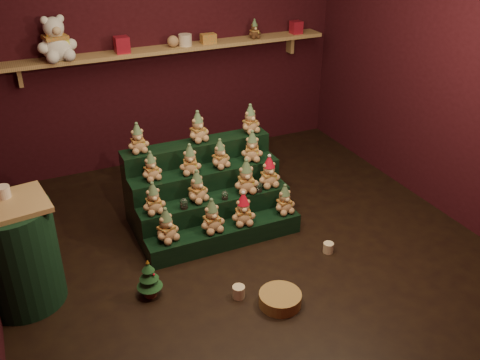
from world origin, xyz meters
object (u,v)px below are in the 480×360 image
snow_globe_a (184,203)px  snow_globe_b (225,195)px  wicker_basket (280,299)px  side_table (17,254)px  white_bear (54,32)px  brown_bear (254,29)px  mug_left (239,292)px  mini_christmas_tree (149,278)px  riser_tier_front (225,236)px  mug_right (328,248)px  snow_globe_c (259,187)px

snow_globe_a → snow_globe_b: bearing=0.0°
snow_globe_b → wicker_basket: (-0.00, -1.06, -0.35)m
side_table → wicker_basket: (1.73, -0.86, -0.37)m
white_bear → brown_bear: 2.11m
white_bear → mug_left: bearing=-81.2°
mini_christmas_tree → wicker_basket: mini_christmas_tree is taller
mini_christmas_tree → brown_bear: bearing=48.3°
mug_left → brown_bear: bearing=62.0°
side_table → mini_christmas_tree: bearing=-29.7°
riser_tier_front → brown_bear: brown_bear is taller
mug_right → snow_globe_c: bearing=119.5°
mini_christmas_tree → white_bear: white_bear is taller
snow_globe_b → brown_bear: 2.17m
snow_globe_b → side_table: side_table is taller
snow_globe_c → white_bear: white_bear is taller
snow_globe_c → side_table: (-2.07, -0.20, 0.01)m
mini_christmas_tree → mug_left: 0.69m
white_bear → brown_bear: white_bear is taller
snow_globe_a → white_bear: (-0.67, 1.60, 1.18)m
mini_christmas_tree → mug_right: 1.56m
side_table → mug_right: size_ratio=9.39×
snow_globe_b → mug_right: bearing=-42.7°
snow_globe_a → snow_globe_b: (0.38, 0.00, -0.01)m
wicker_basket → brown_bear: bearing=68.3°
snow_globe_c → brown_bear: (0.72, 1.60, 1.01)m
side_table → brown_bear: bearing=25.1°
white_bear → brown_bear: bearing=-9.2°
snow_globe_a → snow_globe_b: 0.38m
riser_tier_front → snow_globe_a: snow_globe_a is taller
snow_globe_c → white_bear: (-1.38, 1.60, 1.18)m
riser_tier_front → white_bear: white_bear is taller
snow_globe_c → side_table: side_table is taller
snow_globe_a → mug_right: bearing=-30.8°
mug_left → mug_right: size_ratio=1.08×
snow_globe_c → mug_left: snow_globe_c is taller
riser_tier_front → white_bear: (-0.98, 1.76, 1.49)m
snow_globe_c → mini_christmas_tree: 1.34m
mini_christmas_tree → snow_globe_a: bearing=48.7°
snow_globe_a → snow_globe_c: (0.71, 0.00, -0.00)m
riser_tier_front → snow_globe_b: 0.36m
mini_christmas_tree → brown_bear: size_ratio=1.67×
mini_christmas_tree → snow_globe_b: bearing=32.5°
snow_globe_a → mug_left: 0.93m
mug_right → side_table: bearing=169.8°
side_table → snow_globe_b: bearing=-1.2°
snow_globe_c → wicker_basket: bearing=-107.6°
mug_left → mug_right: 0.97m
mug_right → brown_bear: bearing=80.9°
snow_globe_b → mug_right: size_ratio=0.87×
mug_right → white_bear: 3.23m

